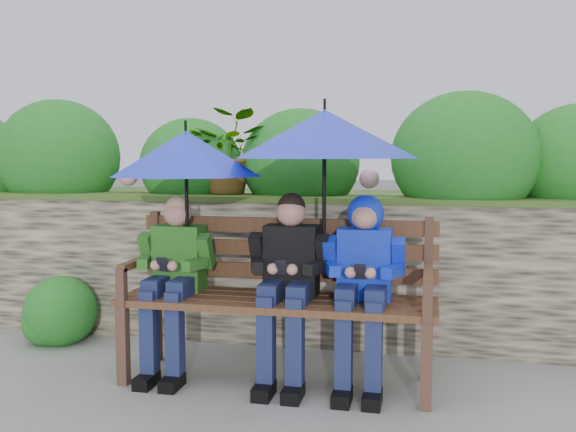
% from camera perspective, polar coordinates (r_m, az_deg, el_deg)
% --- Properties ---
extents(ground, '(60.00, 60.00, 0.00)m').
position_cam_1_polar(ground, '(3.95, -0.32, -14.01)').
color(ground, slate).
rests_on(ground, ground).
extents(garden_backdrop, '(8.00, 2.85, 1.79)m').
position_cam_1_polar(garden_backdrop, '(5.35, 2.50, -2.03)').
color(garden_backdrop, '#2E2B23').
rests_on(garden_backdrop, ground).
extents(park_bench, '(1.82, 0.53, 0.96)m').
position_cam_1_polar(park_bench, '(3.77, -0.74, -6.32)').
color(park_bench, '#4B3124').
rests_on(park_bench, ground).
extents(boy_left, '(0.44, 0.51, 1.07)m').
position_cam_1_polar(boy_left, '(3.88, -10.13, -5.01)').
color(boy_left, '#246616').
rests_on(boy_left, ground).
extents(boy_middle, '(0.46, 0.53, 1.10)m').
position_cam_1_polar(boy_middle, '(3.66, 0.02, -5.37)').
color(boy_middle, black).
rests_on(boy_middle, ground).
extents(boy_right, '(0.45, 0.55, 1.09)m').
position_cam_1_polar(boy_right, '(3.60, 6.71, -5.00)').
color(boy_right, '#0C23B6').
rests_on(boy_right, ground).
extents(umbrella_left, '(0.92, 0.92, 0.80)m').
position_cam_1_polar(umbrella_left, '(3.82, -9.06, 5.50)').
color(umbrella_left, '#1B2CD9').
rests_on(umbrella_left, ground).
extents(umbrella_right, '(1.04, 1.04, 0.89)m').
position_cam_1_polar(umbrella_right, '(3.63, 3.26, 7.28)').
color(umbrella_right, '#1B2CD9').
rests_on(umbrella_right, ground).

